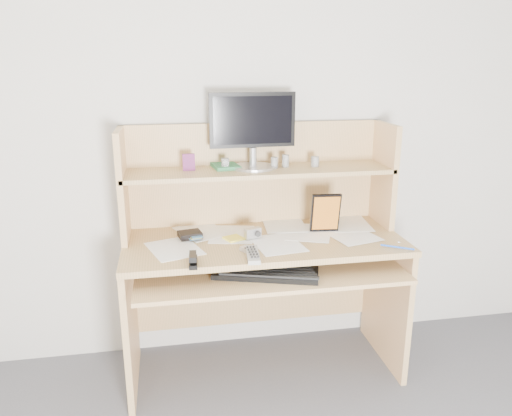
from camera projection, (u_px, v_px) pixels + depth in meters
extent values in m
cube|color=beige|center=(253.00, 131.00, 2.67)|extent=(3.60, 0.04, 2.50)
cube|color=tan|center=(264.00, 242.00, 2.52)|extent=(1.40, 0.60, 0.03)
cube|color=tan|center=(130.00, 320.00, 2.51)|extent=(0.03, 0.56, 0.72)
cube|color=tan|center=(386.00, 298.00, 2.74)|extent=(0.03, 0.56, 0.72)
cube|color=tan|center=(254.00, 289.00, 2.90)|extent=(1.34, 0.02, 0.41)
cube|color=tan|center=(269.00, 269.00, 2.43)|extent=(1.28, 0.55, 0.02)
cube|color=tan|center=(254.00, 174.00, 2.71)|extent=(1.40, 0.02, 0.55)
cube|color=tan|center=(123.00, 185.00, 2.46)|extent=(0.03, 0.30, 0.55)
cube|color=tan|center=(383.00, 174.00, 2.69)|extent=(0.03, 0.30, 0.55)
cube|color=tan|center=(259.00, 171.00, 2.56)|extent=(1.38, 0.30, 0.02)
cube|color=white|center=(264.00, 239.00, 2.51)|extent=(1.32, 0.54, 0.01)
cube|color=black|center=(266.00, 273.00, 2.33)|extent=(0.52, 0.31, 0.02)
cube|color=black|center=(266.00, 270.00, 2.33)|extent=(0.48, 0.29, 0.01)
cube|color=#A2A19C|center=(253.00, 255.00, 2.27)|extent=(0.07, 0.20, 0.02)
cube|color=#B7B7B9|center=(249.00, 249.00, 2.34)|extent=(0.08, 0.09, 0.02)
cube|color=black|center=(193.00, 259.00, 2.20)|extent=(0.04, 0.14, 0.04)
cube|color=black|center=(190.00, 235.00, 2.52)|extent=(0.13, 0.11, 0.03)
cube|color=yellow|center=(234.00, 238.00, 2.51)|extent=(0.11, 0.11, 0.01)
cube|color=#A5A5A7|center=(253.00, 233.00, 2.51)|extent=(0.09, 0.06, 0.05)
cube|color=black|center=(325.00, 213.00, 2.57)|extent=(0.15, 0.03, 0.21)
cylinder|color=blue|center=(397.00, 247.00, 2.38)|extent=(0.14, 0.09, 0.01)
cube|color=#AA161B|center=(189.00, 162.00, 2.51)|extent=(0.06, 0.02, 0.09)
cube|color=#388D60|center=(225.00, 166.00, 2.59)|extent=(0.15, 0.19, 0.02)
cylinder|color=black|center=(225.00, 164.00, 2.54)|extent=(0.05, 0.05, 0.06)
cylinder|color=white|center=(274.00, 163.00, 2.57)|extent=(0.05, 0.05, 0.06)
cylinder|color=black|center=(315.00, 162.00, 2.61)|extent=(0.06, 0.06, 0.05)
cylinder|color=silver|center=(286.00, 161.00, 2.59)|extent=(0.04, 0.04, 0.06)
cylinder|color=silver|center=(253.00, 167.00, 2.57)|extent=(0.22, 0.22, 0.01)
cylinder|color=silver|center=(253.00, 157.00, 2.56)|extent=(0.04, 0.04, 0.09)
cube|color=black|center=(252.00, 120.00, 2.53)|extent=(0.44, 0.05, 0.28)
cube|color=black|center=(253.00, 120.00, 2.51)|extent=(0.41, 0.02, 0.24)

